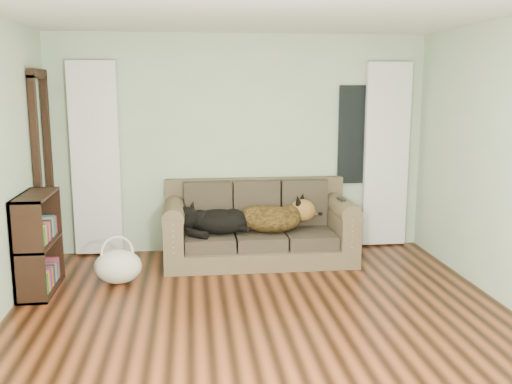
{
  "coord_description": "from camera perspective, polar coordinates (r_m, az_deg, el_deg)",
  "views": [
    {
      "loc": [
        -0.6,
        -4.34,
        2.0
      ],
      "look_at": [
        0.09,
        1.6,
        0.88
      ],
      "focal_mm": 40.0,
      "sensor_mm": 36.0,
      "label": 1
    }
  ],
  "objects": [
    {
      "name": "wall_back",
      "position": [
        6.9,
        -1.59,
        4.81
      ],
      "size": [
        4.5,
        0.04,
        2.6
      ],
      "primitive_type": "cube",
      "color": "beige",
      "rests_on": "ground"
    },
    {
      "name": "tv_remote",
      "position": [
        6.52,
        8.52,
        -0.71
      ],
      "size": [
        0.06,
        0.17,
        0.02
      ],
      "primitive_type": "cube",
      "rotation": [
        0.0,
        0.0,
        0.08
      ],
      "color": "black",
      "rests_on": "sofa"
    },
    {
      "name": "dog_black_lab",
      "position": [
        6.45,
        -4.08,
        -3.01
      ],
      "size": [
        0.76,
        0.62,
        0.28
      ],
      "primitive_type": "ellipsoid",
      "rotation": [
        0.0,
        0.0,
        -0.26
      ],
      "color": "black",
      "rests_on": "sofa"
    },
    {
      "name": "sofa",
      "position": [
        6.54,
        0.31,
        -3.06
      ],
      "size": [
        2.15,
        0.93,
        0.88
      ],
      "primitive_type": "cube",
      "color": "#4A3E2A",
      "rests_on": "floor"
    },
    {
      "name": "bookshelf",
      "position": [
        5.95,
        -20.94,
        -4.67
      ],
      "size": [
        0.35,
        0.8,
        0.97
      ],
      "primitive_type": "cube",
      "rotation": [
        0.0,
        0.0,
        0.08
      ],
      "color": "black",
      "rests_on": "floor"
    },
    {
      "name": "door_casing",
      "position": [
        6.65,
        -20.46,
        1.76
      ],
      "size": [
        0.07,
        0.6,
        2.1
      ],
      "primitive_type": "cube",
      "color": "black",
      "rests_on": "ground"
    },
    {
      "name": "floor",
      "position": [
        4.81,
        1.18,
        -13.9
      ],
      "size": [
        5.0,
        5.0,
        0.0
      ],
      "primitive_type": "plane",
      "color": "black",
      "rests_on": "ground"
    },
    {
      "name": "curtain_left",
      "position": [
        6.9,
        -15.75,
        3.16
      ],
      "size": [
        0.55,
        0.08,
        2.25
      ],
      "primitive_type": "cube",
      "color": "white",
      "rests_on": "ground"
    },
    {
      "name": "curtain_right",
      "position": [
        7.22,
        12.89,
        3.61
      ],
      "size": [
        0.55,
        0.08,
        2.25
      ],
      "primitive_type": "cube",
      "color": "white",
      "rests_on": "ground"
    },
    {
      "name": "dog_shepherd",
      "position": [
        6.54,
        1.82,
        -2.71
      ],
      "size": [
        0.83,
        0.66,
        0.33
      ],
      "primitive_type": "ellipsoid",
      "rotation": [
        0.0,
        0.0,
        2.95
      ],
      "color": "black",
      "rests_on": "sofa"
    },
    {
      "name": "tote_bag",
      "position": [
        6.04,
        -13.64,
        -7.4
      ],
      "size": [
        0.52,
        0.42,
        0.35
      ],
      "primitive_type": "ellipsoid",
      "rotation": [
        0.0,
        0.0,
        -0.1
      ],
      "color": "beige",
      "rests_on": "floor"
    },
    {
      "name": "window_pane",
      "position": [
        7.13,
        10.17,
        5.64
      ],
      "size": [
        0.5,
        0.03,
        1.2
      ],
      "primitive_type": "cube",
      "color": "black",
      "rests_on": "wall_back"
    },
    {
      "name": "ceiling",
      "position": [
        4.42,
        1.32,
        18.46
      ],
      "size": [
        5.0,
        5.0,
        0.0
      ],
      "primitive_type": "plane",
      "color": "white",
      "rests_on": "ground"
    }
  ]
}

